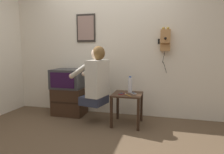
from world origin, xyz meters
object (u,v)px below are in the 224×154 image
framed_picture (86,28)px  water_bottle (130,85)px  person (96,78)px  wall_phone_antique (165,40)px  cell_phone_spare (133,93)px  toothbrush (128,95)px  television (68,79)px  cell_phone_held (122,94)px

framed_picture → water_bottle: size_ratio=1.92×
framed_picture → water_bottle: bearing=-23.1°
person → water_bottle: 0.57m
person → wall_phone_antique: size_ratio=1.23×
cell_phone_spare → toothbrush: bearing=-146.3°
television → cell_phone_held: bearing=-16.2°
framed_picture → water_bottle: (0.92, -0.39, -0.98)m
cell_phone_spare → water_bottle: size_ratio=0.51×
television → cell_phone_spare: 1.30m
person → cell_phone_spare: size_ratio=7.03×
framed_picture → cell_phone_spare: (0.99, -0.48, -1.11)m
television → toothbrush: size_ratio=3.97×
person → cell_phone_spare: (0.61, 0.07, -0.23)m
television → cell_phone_held: size_ratio=4.22×
television → toothbrush: bearing=-17.6°
wall_phone_antique → cell_phone_held: (-0.65, -0.52, -0.86)m
cell_phone_held → cell_phone_spare: (0.18, 0.09, 0.00)m
wall_phone_antique → toothbrush: wall_phone_antique is taller
toothbrush → cell_phone_spare: bearing=24.4°
television → wall_phone_antique: 1.88m
person → water_bottle: bearing=-61.9°
television → cell_phone_spare: television is taller
person → television: bearing=77.2°
framed_picture → television: bearing=-137.9°
wall_phone_antique → cell_phone_held: size_ratio=5.88×
framed_picture → cell_phone_spare: size_ratio=3.79×
television → framed_picture: 1.01m
person → framed_picture: framed_picture is taller
person → cell_phone_spare: 0.65m
cell_phone_held → water_bottle: size_ratio=0.49×
wall_phone_antique → toothbrush: (-0.54, -0.58, -0.86)m
water_bottle → cell_phone_held: bearing=-122.3°
wall_phone_antique → cell_phone_held: bearing=-141.1°
cell_phone_held → toothbrush: (0.11, -0.06, 0.00)m
framed_picture → person: bearing=-54.9°
wall_phone_antique → cell_phone_spare: bearing=-137.2°
wall_phone_antique → framed_picture: 1.48m
cell_phone_held → water_bottle: (0.11, 0.17, 0.12)m
water_bottle → cell_phone_spare: bearing=-51.4°
wall_phone_antique → framed_picture: size_ratio=1.50×
wall_phone_antique → toothbrush: size_ratio=5.52×
toothbrush → person: bearing=130.7°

